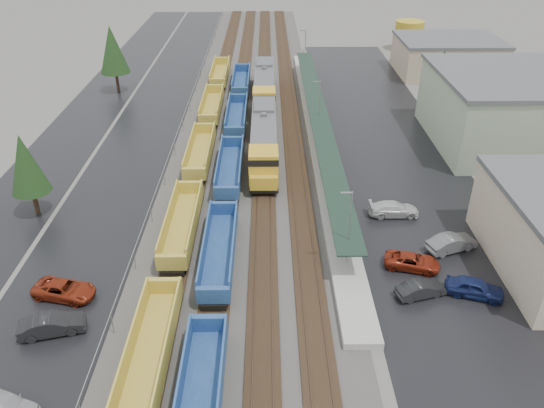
{
  "coord_description": "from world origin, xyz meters",
  "views": [
    {
      "loc": [
        2.4,
        -18.32,
        29.44
      ],
      "look_at": [
        2.87,
        28.25,
        2.0
      ],
      "focal_mm": 35.0,
      "sensor_mm": 36.0,
      "label": 1
    }
  ],
  "objects_px": {
    "locomotive_trail": "(264,87)",
    "parked_car_west_c": "(64,290)",
    "parked_car_east_b": "(412,262)",
    "parked_car_west_b": "(52,325)",
    "parked_car_east_e": "(452,243)",
    "well_string_blue": "(226,204)",
    "parked_car_east_a": "(421,289)",
    "parked_car_east_c": "(394,209)",
    "well_string_yellow": "(193,184)",
    "parked_car_east_d": "(475,288)",
    "storage_tank": "(409,36)",
    "locomotive_lead": "(264,140)",
    "parked_car_west_a": "(5,405)"
  },
  "relations": [
    {
      "from": "well_string_blue",
      "to": "parked_car_west_b",
      "type": "height_order",
      "value": "well_string_blue"
    },
    {
      "from": "parked_car_east_a",
      "to": "parked_car_east_d",
      "type": "height_order",
      "value": "parked_car_east_d"
    },
    {
      "from": "parked_car_west_c",
      "to": "parked_car_east_e",
      "type": "distance_m",
      "value": 35.08
    },
    {
      "from": "well_string_yellow",
      "to": "parked_car_east_a",
      "type": "bearing_deg",
      "value": -40.24
    },
    {
      "from": "well_string_blue",
      "to": "parked_car_west_c",
      "type": "height_order",
      "value": "well_string_blue"
    },
    {
      "from": "well_string_yellow",
      "to": "parked_car_west_c",
      "type": "xyz_separation_m",
      "value": [
        -8.66,
        -17.76,
        -0.48
      ]
    },
    {
      "from": "well_string_blue",
      "to": "parked_car_east_b",
      "type": "height_order",
      "value": "well_string_blue"
    },
    {
      "from": "well_string_blue",
      "to": "parked_car_east_a",
      "type": "xyz_separation_m",
      "value": [
        17.24,
        -13.48,
        -0.51
      ]
    },
    {
      "from": "well_string_blue",
      "to": "parked_car_east_e",
      "type": "height_order",
      "value": "well_string_blue"
    },
    {
      "from": "parked_car_east_e",
      "to": "parked_car_west_b",
      "type": "bearing_deg",
      "value": 86.34
    },
    {
      "from": "well_string_yellow",
      "to": "parked_car_east_e",
      "type": "relative_size",
      "value": 19.79
    },
    {
      "from": "parked_car_east_b",
      "to": "parked_car_east_e",
      "type": "height_order",
      "value": "parked_car_east_e"
    },
    {
      "from": "locomotive_trail",
      "to": "parked_car_east_c",
      "type": "height_order",
      "value": "locomotive_trail"
    },
    {
      "from": "parked_car_east_b",
      "to": "parked_car_west_b",
      "type": "bearing_deg",
      "value": 119.81
    },
    {
      "from": "parked_car_west_a",
      "to": "parked_car_east_e",
      "type": "bearing_deg",
      "value": -42.58
    },
    {
      "from": "locomotive_trail",
      "to": "parked_car_west_c",
      "type": "bearing_deg",
      "value": -109.33
    },
    {
      "from": "parked_car_west_c",
      "to": "parked_car_east_b",
      "type": "relative_size",
      "value": 1.06
    },
    {
      "from": "parked_car_west_b",
      "to": "locomotive_trail",
      "type": "bearing_deg",
      "value": -31.95
    },
    {
      "from": "parked_car_east_d",
      "to": "parked_car_east_a",
      "type": "bearing_deg",
      "value": 108.99
    },
    {
      "from": "well_string_blue",
      "to": "storage_tank",
      "type": "bearing_deg",
      "value": 62.75
    },
    {
      "from": "well_string_blue",
      "to": "parked_car_west_b",
      "type": "bearing_deg",
      "value": -124.85
    },
    {
      "from": "parked_car_east_c",
      "to": "parked_car_east_e",
      "type": "bearing_deg",
      "value": -147.37
    },
    {
      "from": "locomotive_trail",
      "to": "parked_car_east_a",
      "type": "distance_m",
      "value": 49.56
    },
    {
      "from": "well_string_blue",
      "to": "parked_car_east_e",
      "type": "relative_size",
      "value": 19.69
    },
    {
      "from": "storage_tank",
      "to": "well_string_yellow",
      "type": "bearing_deg",
      "value": -121.59
    },
    {
      "from": "parked_car_east_b",
      "to": "parked_car_east_e",
      "type": "relative_size",
      "value": 1.0
    },
    {
      "from": "locomotive_lead",
      "to": "well_string_yellow",
      "type": "bearing_deg",
      "value": -132.45
    },
    {
      "from": "parked_car_west_b",
      "to": "parked_car_east_c",
      "type": "height_order",
      "value": "parked_car_west_b"
    },
    {
      "from": "locomotive_trail",
      "to": "parked_car_east_c",
      "type": "bearing_deg",
      "value": -68.5
    },
    {
      "from": "parked_car_west_c",
      "to": "storage_tank",
      "type": "bearing_deg",
      "value": -17.29
    },
    {
      "from": "locomotive_trail",
      "to": "well_string_yellow",
      "type": "xyz_separation_m",
      "value": [
        -8.0,
        -29.75,
        -1.41
      ]
    },
    {
      "from": "well_string_yellow",
      "to": "parked_car_east_a",
      "type": "xyz_separation_m",
      "value": [
        21.24,
        -17.97,
        -0.51
      ]
    },
    {
      "from": "parked_car_east_c",
      "to": "parked_car_east_e",
      "type": "height_order",
      "value": "parked_car_east_e"
    },
    {
      "from": "well_string_blue",
      "to": "parked_car_east_a",
      "type": "bearing_deg",
      "value": -38.03
    },
    {
      "from": "parked_car_east_a",
      "to": "locomotive_lead",
      "type": "bearing_deg",
      "value": 9.96
    },
    {
      "from": "well_string_yellow",
      "to": "parked_car_east_e",
      "type": "bearing_deg",
      "value": -23.76
    },
    {
      "from": "parked_car_east_a",
      "to": "parked_car_east_c",
      "type": "bearing_deg",
      "value": -18.36
    },
    {
      "from": "storage_tank",
      "to": "parked_car_east_a",
      "type": "distance_m",
      "value": 83.01
    },
    {
      "from": "parked_car_east_b",
      "to": "parked_car_east_d",
      "type": "distance_m",
      "value": 5.79
    },
    {
      "from": "locomotive_trail",
      "to": "parked_car_east_b",
      "type": "height_order",
      "value": "locomotive_trail"
    },
    {
      "from": "parked_car_west_b",
      "to": "parked_car_east_a",
      "type": "bearing_deg",
      "value": -96.73
    },
    {
      "from": "storage_tank",
      "to": "parked_car_west_a",
      "type": "height_order",
      "value": "storage_tank"
    },
    {
      "from": "parked_car_east_e",
      "to": "parked_car_west_c",
      "type": "bearing_deg",
      "value": 79.45
    },
    {
      "from": "well_string_yellow",
      "to": "parked_car_east_a",
      "type": "height_order",
      "value": "well_string_yellow"
    },
    {
      "from": "well_string_blue",
      "to": "parked_car_west_a",
      "type": "distance_m",
      "value": 27.92
    },
    {
      "from": "parked_car_east_a",
      "to": "parked_car_east_b",
      "type": "relative_size",
      "value": 0.85
    },
    {
      "from": "parked_car_east_e",
      "to": "well_string_yellow",
      "type": "bearing_deg",
      "value": 45.19
    },
    {
      "from": "locomotive_trail",
      "to": "parked_car_east_c",
      "type": "xyz_separation_m",
      "value": [
        13.69,
        -34.74,
        -1.87
      ]
    },
    {
      "from": "parked_car_east_e",
      "to": "parked_car_east_c",
      "type": "bearing_deg",
      "value": 11.98
    },
    {
      "from": "parked_car_east_d",
      "to": "storage_tank",
      "type": "bearing_deg",
      "value": 9.6
    }
  ]
}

